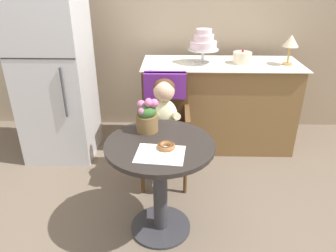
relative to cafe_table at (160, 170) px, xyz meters
name	(u,v)px	position (x,y,z in m)	size (l,w,h in m)	color
ground_plane	(161,227)	(0.00, 0.00, -0.51)	(8.00, 8.00, 0.00)	#6B5B4C
back_wall	(167,8)	(0.00, 1.85, 0.84)	(4.80, 0.10, 2.70)	tan
cafe_table	(160,170)	(0.00, 0.00, 0.00)	(0.72, 0.72, 0.72)	#282321
wicker_chair	(165,111)	(0.01, 0.70, 0.13)	(0.42, 0.45, 0.95)	brown
seated_child	(164,115)	(0.01, 0.54, 0.17)	(0.27, 0.32, 0.73)	beige
paper_napkin	(160,154)	(0.01, -0.14, 0.21)	(0.29, 0.23, 0.00)	white
donut_front	(166,146)	(0.04, -0.07, 0.23)	(0.12, 0.12, 0.04)	#936033
flower_vase	(147,116)	(-0.09, 0.17, 0.33)	(0.16, 0.15, 0.25)	brown
display_counter	(219,105)	(0.55, 1.30, -0.05)	(1.56, 0.62, 0.90)	olive
tiered_cake_stand	(203,43)	(0.36, 1.30, 0.59)	(0.30, 0.30, 0.33)	silver
round_layer_cake	(242,58)	(0.75, 1.30, 0.45)	(0.18, 0.18, 0.13)	beige
table_lamp	(291,42)	(1.18, 1.26, 0.61)	(0.15, 0.15, 0.28)	#B28C47
refrigerator	(54,73)	(-1.05, 1.10, 0.34)	(0.64, 0.63, 1.70)	silver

